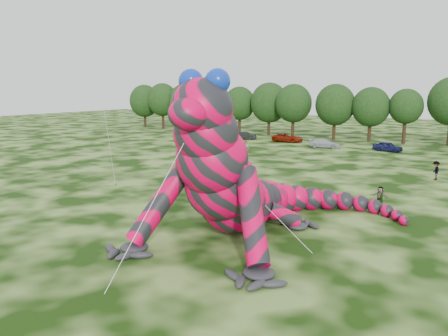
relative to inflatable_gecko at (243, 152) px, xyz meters
name	(u,v)px	position (x,y,z in m)	size (l,w,h in m)	color
ground	(184,265)	(0.28, -6.58, -4.88)	(240.00, 240.00, 0.00)	#16330A
inflatable_gecko	(243,152)	(0.00, 0.00, 0.00)	(16.43, 19.52, 9.76)	#E30041
tree_0	(145,106)	(-54.28, 52.65, -0.12)	(6.91, 6.22, 9.51)	black
tree_1	(163,106)	(-48.08, 51.47, 0.03)	(6.74, 6.07, 9.81)	black
tree_2	(185,107)	(-42.74, 52.18, -0.06)	(7.04, 6.34, 9.64)	black
tree_3	(209,108)	(-35.44, 50.48, -0.16)	(5.81, 5.23, 9.44)	black
tree_4	(240,110)	(-29.36, 52.13, -0.35)	(6.22, 5.60, 9.06)	black
tree_5	(269,109)	(-22.85, 51.85, 0.02)	(7.16, 6.44, 9.80)	black
tree_6	(293,111)	(-17.28, 50.10, -0.13)	(6.52, 5.86, 9.49)	black
tree_7	(335,112)	(-9.80, 50.22, -0.14)	(6.68, 6.01, 9.48)	black
tree_8	(370,115)	(-3.94, 50.40, -0.41)	(6.14, 5.53, 8.94)	black
tree_9	(405,116)	(1.34, 50.76, -0.54)	(5.27, 4.74, 8.68)	black
car_0	(188,134)	(-32.95, 39.85, -4.24)	(1.50, 3.74, 1.27)	silver
car_1	(245,135)	(-23.26, 43.15, -4.23)	(1.37, 3.93, 1.30)	black
car_2	(288,138)	(-15.33, 43.27, -4.17)	(2.36, 5.11, 1.42)	maroon
car_3	(325,143)	(-7.84, 39.63, -4.22)	(1.85, 4.56, 1.32)	#B0B5BB
car_4	(388,147)	(0.92, 40.51, -4.19)	(1.62, 4.02, 1.37)	#161948
spectator_4	(246,147)	(-15.24, 28.68, -4.04)	(0.82, 0.54, 1.69)	gray
spectator_1	(235,167)	(-8.94, 14.67, -4.02)	(0.84, 0.65, 1.72)	gray
spectator_2	(436,171)	(8.77, 22.73, -3.95)	(1.20, 0.69, 1.85)	gray
spectator_5	(380,197)	(6.28, 9.86, -4.09)	(1.46, 0.46, 1.57)	gray
spectator_0	(235,168)	(-8.59, 14.07, -4.01)	(0.63, 0.41, 1.73)	gray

